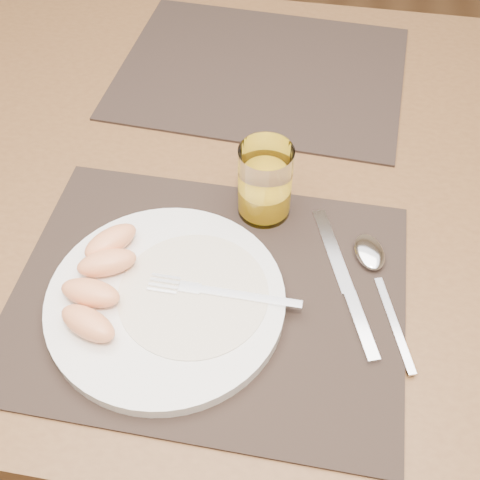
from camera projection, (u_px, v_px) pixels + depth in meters
name	position (u px, v px, depth m)	size (l,w,h in m)	color
ground	(246.00, 398.00, 1.41)	(5.00, 5.00, 0.00)	brown
table	(249.00, 207.00, 0.90)	(1.40, 0.90, 0.75)	brown
placemat_near	(208.00, 295.00, 0.70)	(0.45, 0.35, 0.00)	#2D221C
placemat_far	(261.00, 72.00, 0.97)	(0.45, 0.35, 0.00)	#2D221C
plate	(166.00, 301.00, 0.68)	(0.27, 0.27, 0.02)	white
plate_dressing	(193.00, 293.00, 0.68)	(0.17, 0.17, 0.00)	white
fork	(211.00, 291.00, 0.68)	(0.17, 0.02, 0.00)	silver
knife	(349.00, 292.00, 0.69)	(0.09, 0.21, 0.01)	silver
spoon	(373.00, 262.00, 0.72)	(0.08, 0.19, 0.01)	silver
juice_glass	(265.00, 185.00, 0.74)	(0.07, 0.07, 0.10)	white
grapefruit_wedges	(99.00, 279.00, 0.67)	(0.08, 0.18, 0.03)	#FCA266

